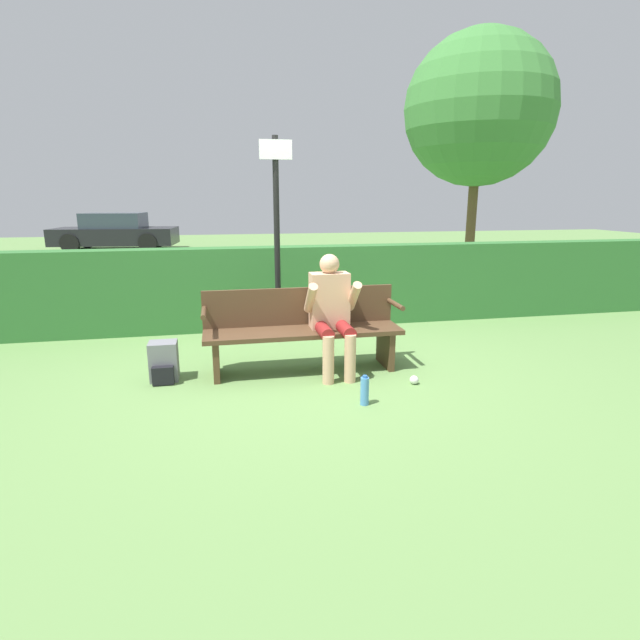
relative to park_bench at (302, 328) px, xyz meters
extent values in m
plane|color=#668E4C|center=(0.00, -0.07, -0.44)|extent=(40.00, 40.00, 0.00)
cube|color=#337033|center=(0.00, 1.80, 0.11)|extent=(12.00, 0.36, 1.09)
cube|color=#513823|center=(0.00, -0.07, -0.02)|extent=(1.98, 0.48, 0.05)
cube|color=#513823|center=(0.00, 0.16, 0.20)|extent=(1.98, 0.04, 0.39)
cube|color=#513823|center=(-0.87, -0.07, -0.24)|extent=(0.06, 0.44, 0.39)
cube|color=#513823|center=(0.87, -0.07, -0.24)|extent=(0.06, 0.44, 0.39)
cylinder|color=#513823|center=(-0.97, -0.07, 0.22)|extent=(0.05, 0.44, 0.05)
cylinder|color=#513823|center=(0.97, -0.07, 0.22)|extent=(0.05, 0.44, 0.05)
cube|color=#DBA884|center=(0.28, -0.02, 0.28)|extent=(0.39, 0.22, 0.56)
sphere|color=#DBA884|center=(0.28, -0.02, 0.65)|extent=(0.20, 0.20, 0.20)
cylinder|color=maroon|center=(0.17, -0.24, 0.03)|extent=(0.13, 0.44, 0.13)
cylinder|color=maroon|center=(0.38, -0.24, 0.03)|extent=(0.13, 0.44, 0.13)
cylinder|color=#DBA884|center=(0.17, -0.46, -0.20)|extent=(0.11, 0.11, 0.47)
cylinder|color=#DBA884|center=(0.38, -0.46, -0.20)|extent=(0.11, 0.11, 0.47)
cylinder|color=#DBA884|center=(0.06, -0.15, 0.34)|extent=(0.09, 0.34, 0.34)
cylinder|color=#DBA884|center=(0.49, -0.15, 0.34)|extent=(0.09, 0.34, 0.34)
cube|color=slate|center=(-1.37, -0.04, -0.24)|extent=(0.26, 0.22, 0.38)
cube|color=black|center=(-1.37, -0.19, -0.34)|extent=(0.20, 0.08, 0.17)
cylinder|color=#4C8CCC|center=(0.37, -1.02, -0.31)|extent=(0.07, 0.07, 0.24)
cylinder|color=#2D66B2|center=(0.37, -1.02, -0.18)|extent=(0.04, 0.04, 0.02)
cylinder|color=black|center=(-0.12, 1.06, 0.77)|extent=(0.07, 0.07, 2.41)
cube|color=silver|center=(-0.12, 1.02, 1.82)|extent=(0.37, 0.02, 0.21)
cube|color=black|center=(-4.18, 13.31, 0.02)|extent=(4.08, 2.08, 0.56)
cube|color=#333D4C|center=(-4.18, 13.31, 0.55)|extent=(2.02, 1.68, 0.50)
cylinder|color=black|center=(-2.88, 14.00, -0.13)|extent=(0.62, 0.24, 0.60)
cylinder|color=black|center=(-3.04, 12.38, -0.13)|extent=(0.62, 0.24, 0.60)
cylinder|color=black|center=(-5.31, 14.23, -0.13)|extent=(0.62, 0.24, 0.60)
cylinder|color=black|center=(-5.47, 12.62, -0.13)|extent=(0.62, 0.24, 0.60)
cylinder|color=brown|center=(4.57, 5.20, 0.84)|extent=(0.20, 0.20, 2.56)
sphere|color=#42843D|center=(4.57, 5.20, 3.04)|extent=(3.06, 3.06, 3.06)
sphere|color=silver|center=(0.97, -0.65, -0.39)|extent=(0.08, 0.08, 0.08)
camera|label=1|loc=(-0.81, -4.84, 1.29)|focal=28.00mm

